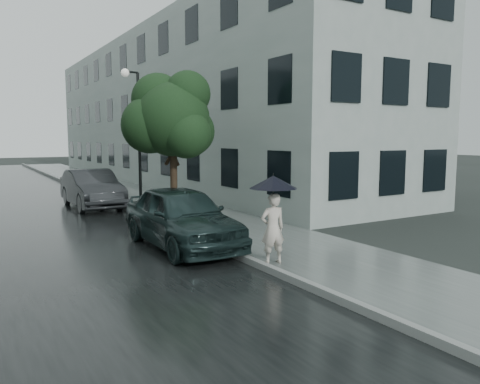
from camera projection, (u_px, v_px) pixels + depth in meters
ground at (286, 248)px, 11.82m from camera, size 120.00×120.00×0.00m
sidewalk at (139, 196)px, 22.16m from camera, size 3.50×60.00×0.01m
kerb_near at (100, 197)px, 21.22m from camera, size 0.15×60.00×0.15m
asphalt_road at (15, 204)px, 19.44m from camera, size 6.85×60.00×0.00m
building_near at (177, 111)px, 30.69m from camera, size 7.02×36.00×9.00m
pedestrian at (273, 228)px, 10.30m from camera, size 0.62×0.45×1.57m
umbrella at (273, 182)px, 10.15m from camera, size 1.11×1.11×1.08m
street_tree at (172, 118)px, 15.64m from camera, size 3.23×2.93×4.99m
lamp_post at (136, 129)px, 18.66m from camera, size 0.84×0.41×5.43m
car_near at (182, 217)px, 11.88m from camera, size 1.87×4.58×1.56m
car_far at (92, 189)px, 18.53m from camera, size 1.62×4.57×1.50m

